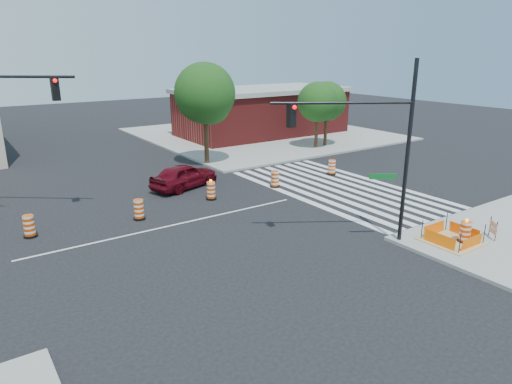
{
  "coord_description": "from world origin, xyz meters",
  "views": [
    {
      "loc": [
        -8.34,
        -19.22,
        8.05
      ],
      "look_at": [
        3.84,
        -1.53,
        1.4
      ],
      "focal_mm": 32.0,
      "sensor_mm": 36.0,
      "label": 1
    }
  ],
  "objects": [
    {
      "name": "red_coupe",
      "position": [
        3.29,
        5.43,
        0.76
      ],
      "size": [
        4.8,
        3.07,
        1.52
      ],
      "primitive_type": "imported",
      "rotation": [
        0.0,
        0.0,
        1.88
      ],
      "color": "#5A0712",
      "rests_on": "ground"
    },
    {
      "name": "tree_north_c",
      "position": [
        7.33,
        9.91,
        4.94
      ],
      "size": [
        4.33,
        4.33,
        7.37
      ],
      "color": "#382314",
      "rests_on": "ground"
    },
    {
      "name": "barricade",
      "position": [
        10.82,
        -9.77,
        0.64
      ],
      "size": [
        0.52,
        0.6,
        0.89
      ],
      "rotation": [
        0.0,
        0.0,
        0.87
      ],
      "color": "#E14304",
      "rests_on": "ground"
    },
    {
      "name": "excavation_pit",
      "position": [
        9.0,
        -9.0,
        0.22
      ],
      "size": [
        2.2,
        2.2,
        0.9
      ],
      "color": "tan",
      "rests_on": "ground"
    },
    {
      "name": "brick_storefront",
      "position": [
        18.0,
        18.0,
        2.32
      ],
      "size": [
        16.5,
        8.5,
        4.6
      ],
      "color": "maroon",
      "rests_on": "ground"
    },
    {
      "name": "ground",
      "position": [
        0.0,
        0.0,
        0.0
      ],
      "size": [
        120.0,
        120.0,
        0.0
      ],
      "primitive_type": "plane",
      "color": "black",
      "rests_on": "ground"
    },
    {
      "name": "tree_north_d",
      "position": [
        17.75,
        9.62,
        3.8
      ],
      "size": [
        3.33,
        3.33,
        5.66
      ],
      "color": "#382314",
      "rests_on": "ground"
    },
    {
      "name": "crosswalk_east",
      "position": [
        10.95,
        0.0,
        0.01
      ],
      "size": [
        6.75,
        13.5,
        0.01
      ],
      "color": "silver",
      "rests_on": "ground"
    },
    {
      "name": "sidewalk_ne",
      "position": [
        18.0,
        18.0,
        0.07
      ],
      "size": [
        22.0,
        22.0,
        0.15
      ],
      "primitive_type": "cube",
      "color": "gray",
      "rests_on": "ground"
    },
    {
      "name": "lane_centerline",
      "position": [
        0.0,
        0.0,
        0.01
      ],
      "size": [
        14.0,
        0.12,
        0.01
      ],
      "primitive_type": "cube",
      "color": "silver",
      "rests_on": "ground"
    },
    {
      "name": "median_drum_5",
      "position": [
        12.93,
        2.6,
        0.48
      ],
      "size": [
        0.6,
        0.6,
        1.02
      ],
      "color": "black",
      "rests_on": "ground"
    },
    {
      "name": "median_drum_1",
      "position": [
        -5.91,
        2.34,
        0.48
      ],
      "size": [
        0.6,
        0.6,
        1.02
      ],
      "color": "black",
      "rests_on": "ground"
    },
    {
      "name": "signal_pole_se",
      "position": [
        5.97,
        -6.7,
        4.7
      ],
      "size": [
        4.99,
        3.16,
        7.65
      ],
      "rotation": [
        0.0,
        0.0,
        2.59
      ],
      "color": "black",
      "rests_on": "ground"
    },
    {
      "name": "pit_drum",
      "position": [
        9.32,
        -9.37,
        0.61
      ],
      "size": [
        0.56,
        0.56,
        1.11
      ],
      "color": "black",
      "rests_on": "ground"
    },
    {
      "name": "tree_north_e",
      "position": [
        19.06,
        9.89,
        3.77
      ],
      "size": [
        3.31,
        3.31,
        5.62
      ],
      "color": "#382314",
      "rests_on": "ground"
    },
    {
      "name": "median_drum_2",
      "position": [
        -1.01,
        1.71,
        0.48
      ],
      "size": [
        0.6,
        0.6,
        1.02
      ],
      "color": "black",
      "rests_on": "ground"
    },
    {
      "name": "median_drum_4",
      "position": [
        7.94,
        2.38,
        0.48
      ],
      "size": [
        0.6,
        0.6,
        1.02
      ],
      "color": "black",
      "rests_on": "ground"
    },
    {
      "name": "median_drum_3",
      "position": [
        3.52,
        2.49,
        0.49
      ],
      "size": [
        0.6,
        0.6,
        1.18
      ],
      "color": "black",
      "rests_on": "ground"
    }
  ]
}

